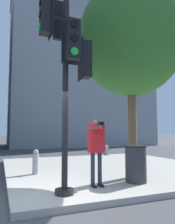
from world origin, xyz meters
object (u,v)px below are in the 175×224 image
at_px(person_photographer, 97,146).
at_px(fire_hydrant, 36,162).
at_px(traffic_signal_pole, 66,51).
at_px(street_tree, 131,39).
at_px(trash_bin, 136,164).

height_order(person_photographer, fire_hydrant, person_photographer).
height_order(traffic_signal_pole, fire_hydrant, traffic_signal_pole).
bearing_deg(fire_hydrant, street_tree, -31.05).
relative_size(street_tree, fire_hydrant, 7.73).
bearing_deg(person_photographer, fire_hydrant, 118.91).
relative_size(person_photographer, trash_bin, 1.70).
bearing_deg(person_photographer, trash_bin, 0.41).
height_order(traffic_signal_pole, street_tree, street_tree).
xyz_separation_m(traffic_signal_pole, trash_bin, (2.19, 0.40, -2.82)).
height_order(person_photographer, trash_bin, person_photographer).
bearing_deg(trash_bin, fire_hydrant, 137.56).
distance_m(fire_hydrant, trash_bin, 3.31).
bearing_deg(person_photographer, street_tree, 21.55).
relative_size(street_tree, trash_bin, 6.20).
xyz_separation_m(fire_hydrant, trash_bin, (2.44, -2.23, 0.11)).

